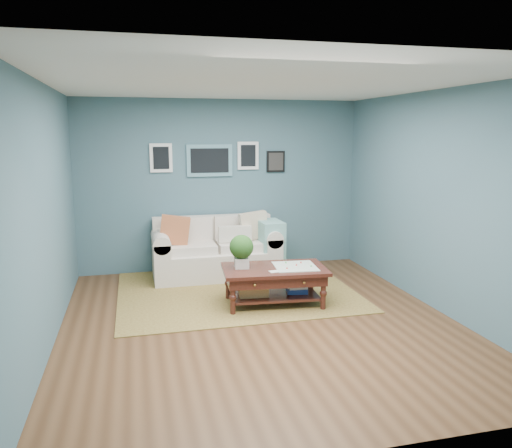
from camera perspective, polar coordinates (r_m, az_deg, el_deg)
name	(u,v)px	position (r m, az deg, el deg)	size (l,w,h in m)	color
room_shell	(259,206)	(5.64, 0.33, 2.02)	(5.00, 5.02, 2.70)	brown
area_rug	(236,291)	(7.02, -2.29, -7.65)	(3.20, 2.56, 0.01)	brown
loveseat	(221,250)	(7.69, -4.02, -2.96)	(1.95, 0.88, 1.00)	beige
coffee_table	(269,274)	(6.39, 1.47, -5.73)	(1.37, 0.88, 0.91)	#37190F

